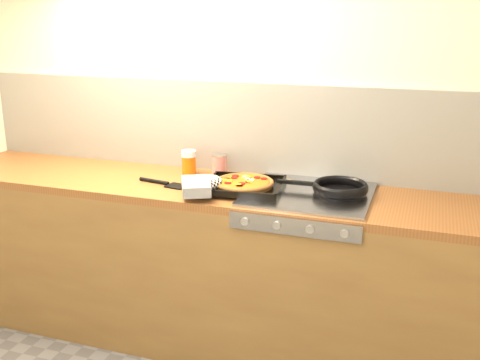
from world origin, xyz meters
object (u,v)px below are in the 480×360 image
at_px(tomato_can, 220,165).
at_px(juice_glass, 189,162).
at_px(frying_pan, 339,188).
at_px(pizza_on_tray, 231,184).

relative_size(tomato_can, juice_glass, 0.88).
bearing_deg(frying_pan, juice_glass, 171.99).
distance_m(pizza_on_tray, juice_glass, 0.40).
height_order(frying_pan, juice_glass, juice_glass).
distance_m(frying_pan, tomato_can, 0.69).
relative_size(pizza_on_tray, juice_glass, 3.83).
bearing_deg(juice_glass, tomato_can, 9.33).
xyz_separation_m(pizza_on_tray, tomato_can, (-0.16, 0.26, 0.02)).
height_order(tomato_can, juice_glass, juice_glass).
xyz_separation_m(frying_pan, juice_glass, (-0.85, 0.12, 0.03)).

